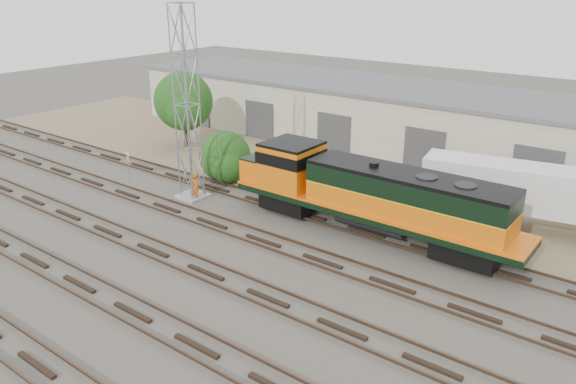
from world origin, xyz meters
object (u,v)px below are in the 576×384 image
Objects in this scene: signal_tower at (187,108)px; semi_trailer at (538,192)px; worker at (196,187)px; locomotive at (368,194)px.

signal_tower reaches higher than semi_trailer.
signal_tower is 21.67m from semi_trailer.
semi_trailer reaches higher than worker.
locomotive is at bearing -147.70° from worker.
locomotive is 9.72× the size of worker.
worker is 0.14× the size of semi_trailer.
signal_tower is at bearing -167.47° from semi_trailer.
worker is at bearing -18.68° from signal_tower.
locomotive is at bearing -150.72° from semi_trailer.
locomotive is 9.84m from semi_trailer.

